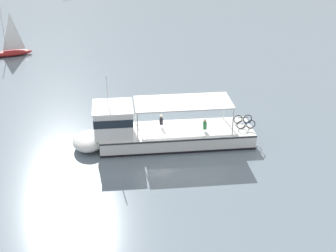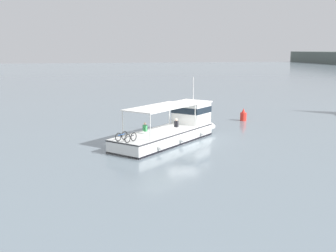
% 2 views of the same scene
% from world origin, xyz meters
% --- Properties ---
extents(ground_plane, '(400.00, 400.00, 0.00)m').
position_xyz_m(ground_plane, '(0.00, 0.00, 0.00)').
color(ground_plane, slate).
extents(ferry_main, '(11.05, 11.29, 5.32)m').
position_xyz_m(ferry_main, '(-1.30, -0.43, 1.01)').
color(ferry_main, white).
rests_on(ferry_main, ground).
extents(sailboat_near_port, '(4.80, 3.77, 5.40)m').
position_xyz_m(sailboat_near_port, '(5.20, 24.97, 0.54)').
color(sailboat_near_port, maroon).
rests_on(sailboat_near_port, ground).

